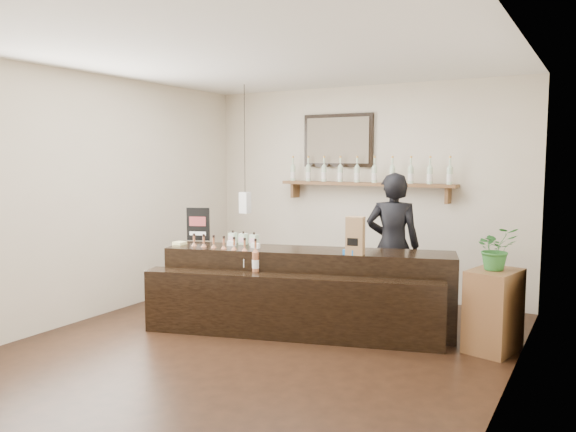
# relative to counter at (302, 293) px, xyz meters

# --- Properties ---
(ground) EXTENTS (5.00, 5.00, 0.00)m
(ground) POSITION_rel_counter_xyz_m (-0.11, -0.59, -0.41)
(ground) COLOR black
(ground) RESTS_ON ground
(room_shell) EXTENTS (5.00, 5.00, 5.00)m
(room_shell) POSITION_rel_counter_xyz_m (-0.11, -0.59, 1.30)
(room_shell) COLOR beige
(room_shell) RESTS_ON ground
(back_wall_decor) EXTENTS (2.66, 0.96, 1.69)m
(back_wall_decor) POSITION_rel_counter_xyz_m (-0.27, 1.79, 1.35)
(back_wall_decor) COLOR brown
(back_wall_decor) RESTS_ON ground
(counter) EXTENTS (3.12, 1.68, 1.01)m
(counter) POSITION_rel_counter_xyz_m (0.00, 0.00, 0.00)
(counter) COLOR black
(counter) RESTS_ON ground
(promo_sign) EXTENTS (0.27, 0.12, 0.39)m
(promo_sign) POSITION_rel_counter_xyz_m (-1.45, 0.07, 0.65)
(promo_sign) COLOR black
(promo_sign) RESTS_ON counter
(paper_bag) EXTENTS (0.20, 0.16, 0.39)m
(paper_bag) POSITION_rel_counter_xyz_m (0.57, 0.07, 0.65)
(paper_bag) COLOR olive
(paper_bag) RESTS_ON counter
(tape_dispenser) EXTENTS (0.12, 0.05, 0.10)m
(tape_dispenser) POSITION_rel_counter_xyz_m (0.52, 0.03, 0.49)
(tape_dispenser) COLOR blue
(tape_dispenser) RESTS_ON counter
(side_cabinet) EXTENTS (0.51, 0.62, 0.79)m
(side_cabinet) POSITION_rel_counter_xyz_m (1.89, 0.35, -0.01)
(side_cabinet) COLOR brown
(side_cabinet) RESTS_ON ground
(potted_plant) EXTENTS (0.49, 0.48, 0.41)m
(potted_plant) POSITION_rel_counter_xyz_m (1.89, 0.35, 0.59)
(potted_plant) COLOR #2B6B2B
(potted_plant) RESTS_ON side_cabinet
(shopkeeper) EXTENTS (0.79, 0.62, 1.90)m
(shopkeeper) POSITION_rel_counter_xyz_m (0.66, 0.96, 0.54)
(shopkeeper) COLOR black
(shopkeeper) RESTS_ON ground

